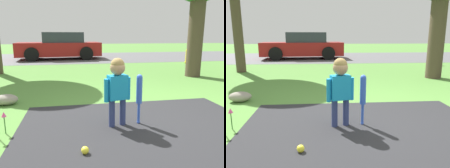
{
  "view_description": "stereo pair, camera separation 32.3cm",
  "coord_description": "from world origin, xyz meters",
  "views": [
    {
      "loc": [
        -1.29,
        -2.7,
        1.19
      ],
      "look_at": [
        -0.73,
        0.41,
        0.49
      ],
      "focal_mm": 35.0,
      "sensor_mm": 36.0,
      "label": 1
    },
    {
      "loc": [
        -0.97,
        -2.74,
        1.19
      ],
      "look_at": [
        -0.73,
        0.41,
        0.49
      ],
      "focal_mm": 35.0,
      "sensor_mm": 36.0,
      "label": 2
    }
  ],
  "objects": [
    {
      "name": "ground_plane",
      "position": [
        0.0,
        0.0,
        0.0
      ],
      "size": [
        60.0,
        60.0,
        0.0
      ],
      "primitive_type": "plane",
      "color": "#518438"
    },
    {
      "name": "street_strip",
      "position": [
        0.0,
        9.65,
        0.0
      ],
      "size": [
        40.0,
        6.0,
        0.01
      ],
      "color": "#59595B",
      "rests_on": "ground"
    },
    {
      "name": "child",
      "position": [
        -0.73,
        0.01,
        0.59
      ],
      "size": [
        0.36,
        0.2,
        0.92
      ],
      "rotation": [
        0.0,
        0.0,
        0.24
      ],
      "color": "navy",
      "rests_on": "ground"
    },
    {
      "name": "baseball_bat",
      "position": [
        -0.43,
        0.03,
        0.45
      ],
      "size": [
        0.08,
        0.08,
        0.69
      ],
      "color": "blue",
      "rests_on": "ground"
    },
    {
      "name": "sports_ball",
      "position": [
        -1.2,
        -0.64,
        0.04
      ],
      "size": [
        0.08,
        0.08,
        0.08
      ],
      "color": "yellow",
      "rests_on": "ground"
    },
    {
      "name": "fire_hydrant",
      "position": [
        3.61,
        6.02,
        0.32
      ],
      "size": [
        0.26,
        0.23,
        0.66
      ],
      "color": "yellow",
      "rests_on": "ground"
    },
    {
      "name": "parked_car",
      "position": [
        -1.89,
        8.95,
        0.64
      ],
      "size": [
        4.22,
        2.11,
        1.35
      ],
      "rotation": [
        0.0,
        0.0,
        3.2
      ],
      "color": "maroon",
      "rests_on": "ground"
    },
    {
      "name": "edging_rock",
      "position": [
        -2.47,
        1.24,
        0.09
      ],
      "size": [
        0.4,
        0.28,
        0.19
      ],
      "color": "gray",
      "rests_on": "ground"
    }
  ]
}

